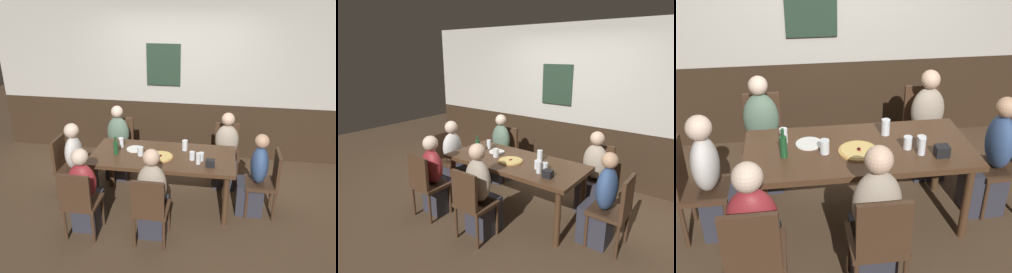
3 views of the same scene
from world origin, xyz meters
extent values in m
plane|color=#4C3826|center=(0.00, 0.00, 0.00)|extent=(12.00, 12.00, 0.00)
cube|color=#332316|center=(0.00, 1.65, 0.47)|extent=(6.40, 0.10, 0.95)
cube|color=#233828|center=(-0.26, 1.58, 1.60)|extent=(0.56, 0.03, 0.68)
cube|color=#472D1C|center=(0.00, 0.00, 0.71)|extent=(1.88, 0.86, 0.05)
cylinder|color=#472D1C|center=(-0.84, -0.35, 0.34)|extent=(0.07, 0.07, 0.69)
cylinder|color=#472D1C|center=(0.84, -0.35, 0.34)|extent=(0.07, 0.07, 0.69)
cylinder|color=#472D1C|center=(-0.84, 0.35, 0.34)|extent=(0.07, 0.07, 0.69)
cylinder|color=#472D1C|center=(0.84, 0.35, 0.34)|extent=(0.07, 0.07, 0.69)
cube|color=#422B1C|center=(0.00, -0.77, 0.43)|extent=(0.40, 0.40, 0.04)
cube|color=#422B1C|center=(0.00, -0.95, 0.67)|extent=(0.36, 0.04, 0.43)
cylinder|color=#422B1C|center=(-0.17, -0.60, 0.21)|extent=(0.04, 0.04, 0.41)
cylinder|color=#422B1C|center=(0.17, -0.60, 0.21)|extent=(0.04, 0.04, 0.41)
cube|color=#422B1C|center=(-1.28, 0.00, 0.43)|extent=(0.40, 0.40, 0.04)
cube|color=#422B1C|center=(-1.46, 0.00, 0.67)|extent=(0.04, 0.36, 0.43)
cylinder|color=#422B1C|center=(-1.11, 0.17, 0.21)|extent=(0.04, 0.04, 0.41)
cylinder|color=#422B1C|center=(-1.11, -0.17, 0.21)|extent=(0.04, 0.04, 0.41)
cylinder|color=#422B1C|center=(-1.45, 0.17, 0.21)|extent=(0.04, 0.04, 0.41)
cylinder|color=#422B1C|center=(-1.45, -0.17, 0.21)|extent=(0.04, 0.04, 0.41)
cube|color=#422B1C|center=(-0.83, -0.77, 0.43)|extent=(0.40, 0.40, 0.04)
cube|color=#422B1C|center=(-0.83, -0.95, 0.67)|extent=(0.36, 0.04, 0.43)
cylinder|color=#422B1C|center=(-1.00, -0.60, 0.21)|extent=(0.04, 0.04, 0.41)
cylinder|color=#422B1C|center=(-0.66, -0.60, 0.21)|extent=(0.04, 0.04, 0.41)
cube|color=#422B1C|center=(1.28, 0.00, 0.43)|extent=(0.40, 0.40, 0.04)
cylinder|color=#422B1C|center=(1.11, -0.17, 0.21)|extent=(0.04, 0.04, 0.41)
cylinder|color=#422B1C|center=(1.11, 0.17, 0.21)|extent=(0.04, 0.04, 0.41)
cylinder|color=#422B1C|center=(1.45, 0.17, 0.21)|extent=(0.04, 0.04, 0.41)
cube|color=#422B1C|center=(0.83, 0.77, 0.43)|extent=(0.40, 0.40, 0.04)
cube|color=#422B1C|center=(0.83, 0.95, 0.67)|extent=(0.36, 0.04, 0.43)
cylinder|color=#422B1C|center=(1.00, 0.60, 0.21)|extent=(0.04, 0.04, 0.41)
cylinder|color=#422B1C|center=(0.66, 0.60, 0.21)|extent=(0.04, 0.04, 0.41)
cylinder|color=#422B1C|center=(1.00, 0.94, 0.21)|extent=(0.04, 0.04, 0.41)
cylinder|color=#422B1C|center=(0.66, 0.94, 0.21)|extent=(0.04, 0.04, 0.41)
cube|color=#422B1C|center=(-0.83, 0.77, 0.43)|extent=(0.40, 0.40, 0.04)
cube|color=#422B1C|center=(-0.83, 0.95, 0.67)|extent=(0.36, 0.04, 0.43)
cylinder|color=#422B1C|center=(-0.66, 0.60, 0.21)|extent=(0.04, 0.04, 0.41)
cylinder|color=#422B1C|center=(-1.00, 0.60, 0.21)|extent=(0.04, 0.04, 0.41)
cylinder|color=#422B1C|center=(-0.66, 0.94, 0.21)|extent=(0.04, 0.04, 0.41)
cylinder|color=#422B1C|center=(-1.00, 0.94, 0.21)|extent=(0.04, 0.04, 0.41)
cube|color=#2D2D38|center=(0.00, -0.64, 0.23)|extent=(0.32, 0.34, 0.45)
ellipsoid|color=tan|center=(0.00, -0.73, 0.71)|extent=(0.34, 0.22, 0.52)
sphere|color=#DBB293|center=(0.00, -0.73, 1.06)|extent=(0.19, 0.19, 0.19)
cube|color=#2D2D38|center=(-1.15, 0.00, 0.23)|extent=(0.34, 0.32, 0.45)
ellipsoid|color=silver|center=(-1.24, 0.00, 0.68)|extent=(0.22, 0.34, 0.46)
sphere|color=beige|center=(-1.24, 0.00, 1.00)|extent=(0.20, 0.20, 0.20)
cube|color=#2D2D38|center=(-0.83, -0.64, 0.23)|extent=(0.32, 0.34, 0.45)
ellipsoid|color=maroon|center=(-0.83, -0.73, 0.68)|extent=(0.34, 0.22, 0.46)
sphere|color=beige|center=(-0.83, -0.73, 1.00)|extent=(0.20, 0.20, 0.20)
cube|color=#2D2D38|center=(1.15, 0.00, 0.23)|extent=(0.34, 0.32, 0.45)
ellipsoid|color=#334C7A|center=(1.24, 0.00, 0.70)|extent=(0.22, 0.34, 0.49)
sphere|color=tan|center=(1.24, 0.00, 1.02)|extent=(0.18, 0.18, 0.18)
cube|color=#2D2D38|center=(0.83, 0.64, 0.23)|extent=(0.32, 0.34, 0.45)
ellipsoid|color=tan|center=(0.83, 0.73, 0.69)|extent=(0.34, 0.22, 0.49)
sphere|color=#DBB293|center=(0.83, 0.73, 1.02)|extent=(0.19, 0.19, 0.19)
cube|color=#2D2D38|center=(-0.83, 0.64, 0.23)|extent=(0.32, 0.34, 0.45)
ellipsoid|color=#56705B|center=(-0.83, 0.73, 0.71)|extent=(0.34, 0.22, 0.51)
sphere|color=beige|center=(-0.83, 0.73, 1.05)|extent=(0.18, 0.18, 0.18)
cylinder|color=tan|center=(-0.02, -0.08, 0.75)|extent=(0.32, 0.32, 0.02)
cylinder|color=#DBB760|center=(-0.02, -0.08, 0.76)|extent=(0.28, 0.28, 0.01)
cylinder|color=maroon|center=(-0.01, -0.09, 0.77)|extent=(0.03, 0.03, 0.00)
cylinder|color=maroon|center=(-0.01, -0.07, 0.77)|extent=(0.03, 0.03, 0.00)
cylinder|color=maroon|center=(-0.02, -0.08, 0.77)|extent=(0.03, 0.03, 0.00)
cylinder|color=silver|center=(-0.61, 0.17, 0.80)|extent=(0.07, 0.07, 0.13)
cylinder|color=silver|center=(-0.61, 0.17, 0.78)|extent=(0.06, 0.06, 0.07)
cylinder|color=silver|center=(0.50, -0.08, 0.79)|extent=(0.07, 0.07, 0.11)
cylinder|color=gold|center=(0.50, -0.08, 0.77)|extent=(0.06, 0.06, 0.06)
cylinder|color=silver|center=(0.47, -0.18, 0.81)|extent=(0.06, 0.06, 0.14)
cylinder|color=#B26623|center=(0.47, -0.18, 0.79)|extent=(0.05, 0.05, 0.10)
cylinder|color=silver|center=(0.27, 0.19, 0.81)|extent=(0.08, 0.08, 0.14)
cylinder|color=gold|center=(0.27, 0.19, 0.79)|extent=(0.07, 0.07, 0.10)
cylinder|color=silver|center=(-0.29, -0.05, 0.80)|extent=(0.08, 0.08, 0.12)
cylinder|color=#C6842D|center=(-0.29, -0.05, 0.78)|extent=(0.07, 0.07, 0.09)
cylinder|color=silver|center=(0.39, -0.07, 0.79)|extent=(0.07, 0.07, 0.11)
cylinder|color=#C6842D|center=(0.39, -0.07, 0.77)|extent=(0.06, 0.06, 0.06)
cylinder|color=#194723|center=(-0.61, -0.07, 0.83)|extent=(0.06, 0.06, 0.18)
cylinder|color=#194723|center=(-0.61, -0.07, 0.95)|extent=(0.03, 0.03, 0.07)
cylinder|color=white|center=(-0.40, 0.11, 0.75)|extent=(0.22, 0.22, 0.01)
cube|color=black|center=(0.63, -0.23, 0.79)|extent=(0.11, 0.09, 0.09)
camera|label=1|loc=(0.72, -4.07, 2.75)|focal=37.51mm
camera|label=2|loc=(2.13, -2.96, 2.12)|focal=31.14mm
camera|label=3|loc=(-0.52, -2.90, 2.41)|focal=43.95mm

